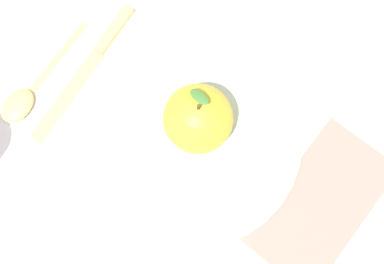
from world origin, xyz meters
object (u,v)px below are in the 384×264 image
at_px(apple, 198,119).
at_px(linen_napkin, 322,203).
at_px(knife, 93,60).
at_px(spoon, 26,95).
at_px(dinner_plate, 192,134).

distance_m(apple, linen_napkin, 0.18).
xyz_separation_m(knife, spoon, (-0.05, 0.08, 0.00)).
distance_m(apple, knife, 0.17).
bearing_deg(spoon, knife, -54.47).
height_order(dinner_plate, linen_napkin, dinner_plate).
bearing_deg(linen_napkin, spoon, 74.20).
xyz_separation_m(apple, knife, (0.08, 0.14, -0.05)).
bearing_deg(knife, linen_napkin, -118.52).
bearing_deg(linen_napkin, dinner_plate, 66.31).
relative_size(dinner_plate, spoon, 1.76).
distance_m(dinner_plate, spoon, 0.21).
relative_size(apple, linen_napkin, 0.48).
height_order(dinner_plate, knife, dinner_plate).
height_order(knife, spoon, spoon).
bearing_deg(knife, spoon, 125.53).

